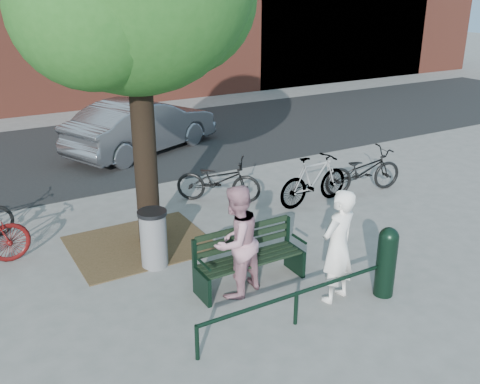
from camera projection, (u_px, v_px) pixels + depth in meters
ground at (250, 285)px, 8.37m from camera, size 90.00×90.00×0.00m
dirt_pit at (140, 244)px, 9.67m from camera, size 2.40×2.00×0.02m
road at (96, 150)px, 15.22m from camera, size 40.00×7.00×0.01m
park_bench at (248, 255)px, 8.26m from camera, size 1.74×0.54×0.97m
guard_railing at (296, 299)px, 7.26m from camera, size 3.06×0.06×0.51m
person_left at (338, 246)px, 7.69m from camera, size 0.72×0.56×1.74m
person_right at (236, 242)px, 7.83m from camera, size 1.01×0.90×1.73m
bollard at (386, 259)px, 7.90m from camera, size 0.30×0.30×1.10m
litter_bin at (154, 238)px, 8.77m from camera, size 0.48×0.48×0.99m
bicycle_c at (218, 180)px, 11.46m from camera, size 1.84×1.63×0.96m
bicycle_d at (314, 180)px, 11.31m from camera, size 1.82×0.62×1.08m
bicycle_e at (363, 171)px, 11.97m from camera, size 2.00×0.95×1.01m
parked_car at (142, 126)px, 14.82m from camera, size 4.81×3.27×1.50m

